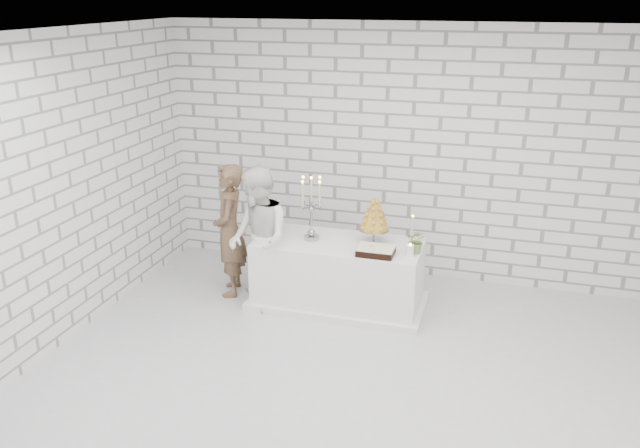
{
  "coord_description": "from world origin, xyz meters",
  "views": [
    {
      "loc": [
        1.06,
        -4.83,
        3.31
      ],
      "look_at": [
        -0.71,
        1.12,
        1.05
      ],
      "focal_mm": 36.06,
      "sensor_mm": 36.0,
      "label": 1
    }
  ],
  "objects_px": {
    "candelabra": "(311,209)",
    "croquembouche": "(374,220)",
    "cake_table": "(338,274)",
    "groom": "(230,230)",
    "bride": "(259,239)"
  },
  "relations": [
    {
      "from": "candelabra",
      "to": "croquembouche",
      "type": "height_order",
      "value": "candelabra"
    },
    {
      "from": "cake_table",
      "to": "candelabra",
      "type": "distance_m",
      "value": 0.79
    },
    {
      "from": "cake_table",
      "to": "croquembouche",
      "type": "xyz_separation_m",
      "value": [
        0.37,
        0.08,
        0.64
      ]
    },
    {
      "from": "groom",
      "to": "croquembouche",
      "type": "relative_size",
      "value": 2.93
    },
    {
      "from": "cake_table",
      "to": "croquembouche",
      "type": "height_order",
      "value": "croquembouche"
    },
    {
      "from": "candelabra",
      "to": "croquembouche",
      "type": "xyz_separation_m",
      "value": [
        0.67,
        0.09,
        -0.1
      ]
    },
    {
      "from": "bride",
      "to": "candelabra",
      "type": "bearing_deg",
      "value": 79.83
    },
    {
      "from": "groom",
      "to": "candelabra",
      "type": "distance_m",
      "value": 1.02
    },
    {
      "from": "cake_table",
      "to": "bride",
      "type": "relative_size",
      "value": 1.13
    },
    {
      "from": "candelabra",
      "to": "croquembouche",
      "type": "relative_size",
      "value": 1.37
    },
    {
      "from": "cake_table",
      "to": "croquembouche",
      "type": "relative_size",
      "value": 3.45
    },
    {
      "from": "bride",
      "to": "groom",
      "type": "bearing_deg",
      "value": -153.96
    },
    {
      "from": "bride",
      "to": "cake_table",
      "type": "bearing_deg",
      "value": 71.43
    },
    {
      "from": "candelabra",
      "to": "croquembouche",
      "type": "distance_m",
      "value": 0.69
    },
    {
      "from": "bride",
      "to": "croquembouche",
      "type": "xyz_separation_m",
      "value": [
        1.19,
        0.35,
        0.22
      ]
    }
  ]
}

